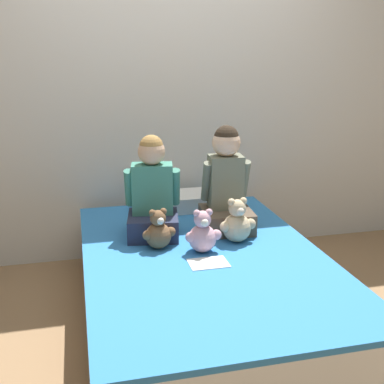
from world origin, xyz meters
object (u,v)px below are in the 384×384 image
at_px(teddy_bear_held_by_left_child, 158,232).
at_px(pillow_at_headboard, 175,202).
at_px(child_on_left, 152,194).
at_px(sign_card, 208,263).
at_px(teddy_bear_held_by_right_child, 237,223).
at_px(bed, 204,288).
at_px(teddy_bear_between_children, 203,234).
at_px(child_on_right, 226,186).

distance_m(teddy_bear_held_by_left_child, pillow_at_headboard, 0.72).
bearing_deg(child_on_left, sign_card, -56.67).
distance_m(teddy_bear_held_by_right_child, sign_card, 0.38).
bearing_deg(pillow_at_headboard, child_on_left, -116.54).
relative_size(bed, teddy_bear_held_by_right_child, 7.37).
height_order(teddy_bear_held_by_right_child, sign_card, teddy_bear_held_by_right_child).
distance_m(teddy_bear_between_children, sign_card, 0.19).
xyz_separation_m(teddy_bear_held_by_right_child, teddy_bear_between_children, (-0.24, -0.10, -0.01)).
height_order(child_on_right, teddy_bear_held_by_left_child, child_on_right).
height_order(teddy_bear_held_by_left_child, teddy_bear_held_by_right_child, teddy_bear_held_by_right_child).
xyz_separation_m(child_on_left, teddy_bear_between_children, (0.23, -0.33, -0.16)).
bearing_deg(child_on_right, bed, -118.85).
relative_size(bed, teddy_bear_held_by_left_child, 8.40).
relative_size(teddy_bear_held_by_right_child, sign_card, 1.29).
relative_size(child_on_left, teddy_bear_between_children, 2.47).
distance_m(child_on_right, sign_card, 0.62).
bearing_deg(child_on_right, sign_card, -112.31).
distance_m(child_on_left, child_on_right, 0.47).
relative_size(child_on_left, child_on_right, 0.94).
bearing_deg(sign_card, child_on_left, 113.86).
height_order(teddy_bear_held_by_left_child, teddy_bear_between_children, teddy_bear_between_children).
distance_m(bed, teddy_bear_held_by_left_child, 0.42).
distance_m(child_on_right, pillow_at_headboard, 0.56).
relative_size(bed, child_on_left, 3.21).
bearing_deg(teddy_bear_held_by_left_child, pillow_at_headboard, 60.99).
height_order(child_on_right, teddy_bear_held_by_right_child, child_on_right).
height_order(child_on_right, sign_card, child_on_right).
xyz_separation_m(bed, pillow_at_headboard, (0.00, 0.82, 0.27)).
bearing_deg(sign_card, teddy_bear_held_by_right_child, 46.82).
relative_size(child_on_right, teddy_bear_held_by_right_child, 2.44).
distance_m(teddy_bear_between_children, pillow_at_headboard, 0.79).
bearing_deg(child_on_right, teddy_bear_held_by_left_child, -150.37).
height_order(bed, child_on_right, child_on_right).
height_order(bed, teddy_bear_between_children, teddy_bear_between_children).
height_order(bed, child_on_left, child_on_left).
xyz_separation_m(child_on_right, teddy_bear_between_children, (-0.24, -0.33, -0.18)).
bearing_deg(child_on_right, teddy_bear_between_children, -121.13).
bearing_deg(teddy_bear_held_by_right_child, pillow_at_headboard, 104.68).
relative_size(child_on_left, teddy_bear_held_by_left_child, 2.62).
bearing_deg(child_on_left, teddy_bear_between_children, -45.59).
bearing_deg(bed, teddy_bear_held_by_right_child, 29.23).
xyz_separation_m(child_on_right, pillow_at_headboard, (-0.24, 0.45, -0.23)).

